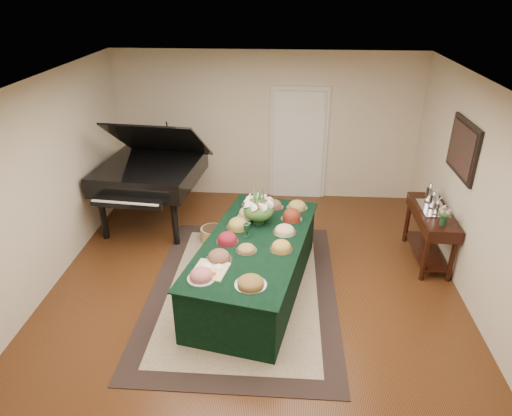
# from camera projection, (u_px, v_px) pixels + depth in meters

# --- Properties ---
(ground) EXTENTS (6.00, 6.00, 0.00)m
(ground) POSITION_uv_depth(u_px,v_px,m) (254.00, 286.00, 6.24)
(ground) COLOR black
(ground) RESTS_ON ground
(area_rug) EXTENTS (2.48, 3.47, 0.01)m
(area_rug) POSITION_uv_depth(u_px,v_px,m) (243.00, 290.00, 6.15)
(area_rug) COLOR black
(area_rug) RESTS_ON ground
(kitchen_doorway) EXTENTS (1.05, 0.07, 2.10)m
(kitchen_doorway) POSITION_uv_depth(u_px,v_px,m) (298.00, 145.00, 8.39)
(kitchen_doorway) COLOR beige
(kitchen_doorway) RESTS_ON ground
(buffet_table) EXTENTS (1.72, 2.79, 0.77)m
(buffet_table) POSITION_uv_depth(u_px,v_px,m) (255.00, 265.00, 6.01)
(buffet_table) COLOR black
(buffet_table) RESTS_ON ground
(food_platters) EXTENTS (1.40, 2.29, 0.13)m
(food_platters) POSITION_uv_depth(u_px,v_px,m) (255.00, 233.00, 5.91)
(food_platters) COLOR silver
(food_platters) RESTS_ON buffet_table
(cutting_board) EXTENTS (0.45, 0.45, 0.10)m
(cutting_board) POSITION_uv_depth(u_px,v_px,m) (211.00, 268.00, 5.24)
(cutting_board) COLOR tan
(cutting_board) RESTS_ON buffet_table
(green_goblets) EXTENTS (0.09, 0.12, 0.18)m
(green_goblets) POSITION_uv_depth(u_px,v_px,m) (247.00, 230.00, 5.91)
(green_goblets) COLOR #15351F
(green_goblets) RESTS_ON buffet_table
(floral_centerpiece) EXTENTS (0.43, 0.43, 0.43)m
(floral_centerpiece) POSITION_uv_depth(u_px,v_px,m) (258.00, 206.00, 6.15)
(floral_centerpiece) COLOR #15351F
(floral_centerpiece) RESTS_ON buffet_table
(grand_piano) EXTENTS (1.78, 1.96, 1.85)m
(grand_piano) POSITION_uv_depth(u_px,v_px,m) (151.00, 172.00, 7.46)
(grand_piano) COLOR black
(grand_piano) RESTS_ON ground
(wicker_basket) EXTENTS (0.37, 0.37, 0.23)m
(wicker_basket) POSITION_uv_depth(u_px,v_px,m) (213.00, 235.00, 7.26)
(wicker_basket) COLOR #9F7B40
(wicker_basket) RESTS_ON ground
(mahogany_sideboard) EXTENTS (0.45, 1.25, 0.82)m
(mahogany_sideboard) POSITION_uv_depth(u_px,v_px,m) (431.00, 222.00, 6.56)
(mahogany_sideboard) COLOR black
(mahogany_sideboard) RESTS_ON ground
(tea_service) EXTENTS (0.34, 0.58, 0.30)m
(tea_service) POSITION_uv_depth(u_px,v_px,m) (433.00, 200.00, 6.50)
(tea_service) COLOR silver
(tea_service) RESTS_ON mahogany_sideboard
(pink_bouquet) EXTENTS (0.20, 0.20, 0.25)m
(pink_bouquet) POSITION_uv_depth(u_px,v_px,m) (445.00, 214.00, 6.03)
(pink_bouquet) COLOR #15351F
(pink_bouquet) RESTS_ON mahogany_sideboard
(wall_painting) EXTENTS (0.05, 0.95, 0.75)m
(wall_painting) POSITION_uv_depth(u_px,v_px,m) (463.00, 149.00, 6.04)
(wall_painting) COLOR black
(wall_painting) RESTS_ON ground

